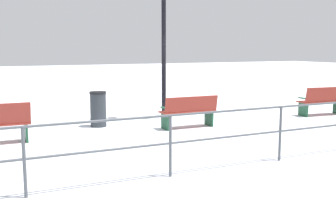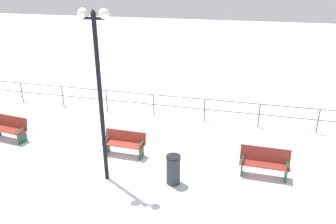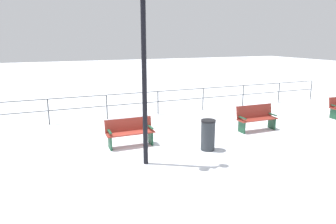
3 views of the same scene
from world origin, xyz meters
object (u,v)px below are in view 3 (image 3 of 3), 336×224
Objects in this scene: bench_fourth at (256,117)px; trash_bin at (208,135)px; bench_third at (130,132)px; lamppost_middle at (143,33)px.

bench_fourth is 2.93m from trash_bin.
trash_bin is at bearing 59.61° from bench_third.
bench_third is at bearing -90.77° from bench_fourth.
lamppost_middle reaches higher than bench_third.
bench_fourth is (0.14, 4.81, 0.03)m from bench_third.
lamppost_middle is at bearing -72.70° from bench_fourth.
bench_fourth is at bearing 112.78° from trash_bin.
bench_fourth is at bearing 89.16° from bench_third.
bench_third is 0.98× the size of bench_fourth.
lamppost_middle is at bearing 0.96° from bench_third.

